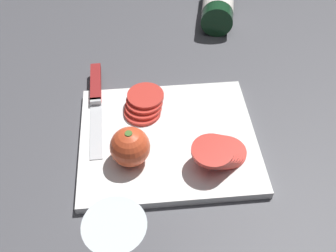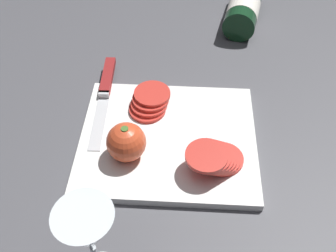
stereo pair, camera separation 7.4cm
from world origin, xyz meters
TOP-DOWN VIEW (x-y plane):
  - ground_plane at (0.00, 0.00)m, footprint 3.00×3.00m
  - cutting_board at (0.04, -0.03)m, footprint 0.34×0.29m
  - wine_bottle at (-0.14, -0.47)m, footprint 0.12×0.32m
  - wine_glass at (0.12, 0.23)m, footprint 0.08×0.08m
  - whole_tomato at (0.11, 0.02)m, footprint 0.07×0.07m
  - knife at (0.18, -0.17)m, footprint 0.03×0.27m
  - tomato_slice_stack_near at (0.08, -0.11)m, footprint 0.08×0.10m
  - tomato_slice_stack_far at (-0.05, 0.03)m, footprint 0.11×0.10m

SIDE VIEW (x-z plane):
  - ground_plane at x=0.00m, z-range 0.00..0.00m
  - cutting_board at x=0.04m, z-range 0.00..0.02m
  - knife at x=0.18m, z-range 0.02..0.03m
  - tomato_slice_stack_near at x=0.08m, z-range 0.02..0.05m
  - tomato_slice_stack_far at x=-0.05m, z-range 0.02..0.06m
  - wine_bottle at x=-0.14m, z-range 0.00..0.08m
  - whole_tomato at x=0.11m, z-range 0.02..0.09m
  - wine_glass at x=0.12m, z-range 0.04..0.21m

